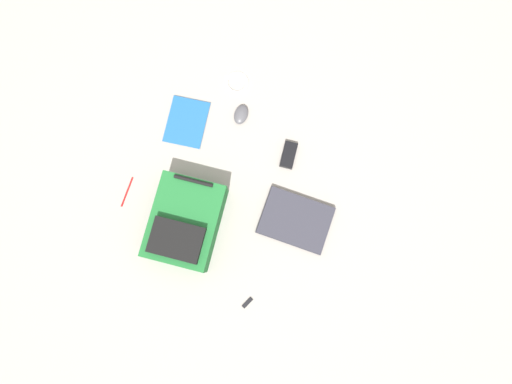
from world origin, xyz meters
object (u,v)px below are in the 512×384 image
at_px(laptop, 296,220).
at_px(usb_stick, 247,303).
at_px(backpack, 185,223).
at_px(cable_coil, 237,82).
at_px(computer_mouse, 241,114).
at_px(pen_black, 127,192).
at_px(book_blue, 187,122).
at_px(power_brick, 289,155).

xyz_separation_m(laptop, usb_stick, (-0.02, -0.43, -0.01)).
height_order(backpack, cable_coil, backpack).
distance_m(backpack, cable_coil, 0.73).
relative_size(backpack, computer_mouse, 4.47).
bearing_deg(laptop, pen_black, -161.93).
relative_size(laptop, book_blue, 1.26).
xyz_separation_m(backpack, pen_black, (-0.33, 0.00, -0.08)).
relative_size(backpack, book_blue, 1.61).
bearing_deg(book_blue, power_brick, 9.18).
bearing_deg(power_brick, backpack, -117.40).
bearing_deg(laptop, cable_coil, 140.00).
bearing_deg(laptop, power_brick, 123.08).
relative_size(backpack, usb_stick, 7.83).
height_order(computer_mouse, power_brick, computer_mouse).
xyz_separation_m(laptop, book_blue, (-0.68, 0.18, -0.01)).
xyz_separation_m(book_blue, pen_black, (-0.08, -0.43, -0.00)).
height_order(backpack, laptop, backpack).
xyz_separation_m(laptop, computer_mouse, (-0.46, 0.33, 0.00)).
bearing_deg(power_brick, cable_coil, 151.78).
distance_m(cable_coil, pen_black, 0.74).
relative_size(power_brick, pen_black, 0.84).
height_order(cable_coil, pen_black, cable_coil).
distance_m(backpack, laptop, 0.50).
relative_size(book_blue, power_brick, 2.22).
bearing_deg(computer_mouse, book_blue, -155.75).
bearing_deg(usb_stick, cable_coil, 120.70).
xyz_separation_m(backpack, book_blue, (-0.24, 0.43, -0.08)).
relative_size(computer_mouse, usb_stick, 1.75).
bearing_deg(usb_stick, computer_mouse, 119.89).
bearing_deg(usb_stick, book_blue, 136.95).
distance_m(cable_coil, usb_stick, 1.05).
xyz_separation_m(power_brick, pen_black, (-0.59, -0.51, -0.01)).
bearing_deg(backpack, power_brick, 62.60).
bearing_deg(computer_mouse, laptop, -46.70).
xyz_separation_m(book_blue, computer_mouse, (0.21, 0.15, 0.01)).
bearing_deg(usb_stick, laptop, 86.90).
xyz_separation_m(backpack, cable_coil, (-0.13, 0.72, -0.08)).
relative_size(computer_mouse, pen_black, 0.67).
distance_m(computer_mouse, cable_coil, 0.17).
bearing_deg(pen_black, cable_coil, 74.22).
height_order(power_brick, usb_stick, power_brick).
xyz_separation_m(backpack, computer_mouse, (-0.03, 0.58, -0.07)).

